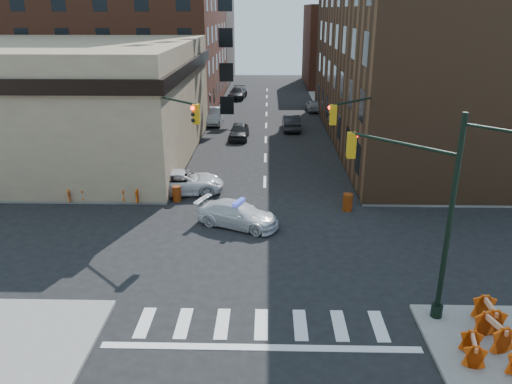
# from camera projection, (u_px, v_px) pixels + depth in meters

# --- Properties ---
(ground) EXTENTS (140.00, 140.00, 0.00)m
(ground) POSITION_uv_depth(u_px,v_px,m) (263.00, 246.00, 25.53)
(ground) COLOR black
(ground) RESTS_ON ground
(sidewalk_nw) EXTENTS (34.00, 54.50, 0.15)m
(sidewalk_nw) POSITION_uv_depth(u_px,v_px,m) (65.00, 115.00, 56.76)
(sidewalk_nw) COLOR gray
(sidewalk_nw) RESTS_ON ground
(sidewalk_ne) EXTENTS (34.00, 54.50, 0.15)m
(sidewalk_ne) POSITION_uv_depth(u_px,v_px,m) (472.00, 117.00, 55.70)
(sidewalk_ne) COLOR gray
(sidewalk_ne) RESTS_ON ground
(bank_building) EXTENTS (22.00, 22.00, 9.00)m
(bank_building) POSITION_uv_depth(u_px,v_px,m) (53.00, 101.00, 39.84)
(bank_building) COLOR tan
(bank_building) RESTS_ON ground
(apartment_block) EXTENTS (25.00, 25.00, 24.00)m
(apartment_block) POSITION_uv_depth(u_px,v_px,m) (112.00, 3.00, 59.33)
(apartment_block) COLOR #5A2D1C
(apartment_block) RESTS_ON ground
(commercial_row_ne) EXTENTS (14.00, 34.00, 14.00)m
(commercial_row_ne) POSITION_uv_depth(u_px,v_px,m) (414.00, 62.00, 43.92)
(commercial_row_ne) COLOR #533621
(commercial_row_ne) RESTS_ON ground
(filler_nw) EXTENTS (20.00, 18.00, 16.00)m
(filler_nw) POSITION_uv_depth(u_px,v_px,m) (170.00, 31.00, 81.30)
(filler_nw) COLOR brown
(filler_nw) RESTS_ON ground
(filler_ne) EXTENTS (16.00, 16.00, 12.00)m
(filler_ne) POSITION_uv_depth(u_px,v_px,m) (357.00, 46.00, 77.54)
(filler_ne) COLOR #5A2D1C
(filler_ne) RESTS_ON ground
(signal_pole_se) EXTENTS (5.40, 5.27, 8.00)m
(signal_pole_se) POSITION_uv_depth(u_px,v_px,m) (424.00, 202.00, 18.61)
(signal_pole_se) COLOR black
(signal_pole_se) RESTS_ON sidewalk_se
(signal_pole_nw) EXTENTS (3.58, 3.67, 8.00)m
(signal_pole_nw) POSITION_uv_depth(u_px,v_px,m) (165.00, 137.00, 29.17)
(signal_pole_nw) COLOR black
(signal_pole_nw) RESTS_ON sidewalk_nw
(signal_pole_ne) EXTENTS (3.67, 3.58, 8.00)m
(signal_pole_ne) POSITION_uv_depth(u_px,v_px,m) (365.00, 138.00, 28.92)
(signal_pole_ne) COLOR black
(signal_pole_ne) RESTS_ON sidewalk_ne
(tree_ne_near) EXTENTS (3.00, 3.00, 4.85)m
(tree_ne_near) POSITION_uv_depth(u_px,v_px,m) (343.00, 95.00, 48.54)
(tree_ne_near) COLOR black
(tree_ne_near) RESTS_ON sidewalk_ne
(tree_ne_far) EXTENTS (3.00, 3.00, 4.85)m
(tree_ne_far) POSITION_uv_depth(u_px,v_px,m) (333.00, 84.00, 56.05)
(tree_ne_far) COLOR black
(tree_ne_far) RESTS_ON sidewalk_ne
(police_car) EXTENTS (5.09, 3.61, 1.37)m
(police_car) POSITION_uv_depth(u_px,v_px,m) (238.00, 214.00, 27.63)
(police_car) COLOR silver
(police_car) RESTS_ON ground
(pickup) EXTENTS (5.77, 3.30, 1.52)m
(pickup) POSITION_uv_depth(u_px,v_px,m) (182.00, 182.00, 32.56)
(pickup) COLOR silver
(pickup) RESTS_ON ground
(parked_car_wnear) EXTENTS (1.83, 4.30, 1.45)m
(parked_car_wnear) POSITION_uv_depth(u_px,v_px,m) (239.00, 131.00, 46.25)
(parked_car_wnear) COLOR black
(parked_car_wnear) RESTS_ON ground
(parked_car_wfar) EXTENTS (1.77, 5.02, 1.65)m
(parked_car_wfar) POSITION_uv_depth(u_px,v_px,m) (214.00, 116.00, 52.37)
(parked_car_wfar) COLOR gray
(parked_car_wfar) RESTS_ON ground
(parked_car_wdeep) EXTENTS (2.62, 5.34, 1.49)m
(parked_car_wdeep) POSITION_uv_depth(u_px,v_px,m) (237.00, 93.00, 66.90)
(parked_car_wdeep) COLOR black
(parked_car_wdeep) RESTS_ON ground
(parked_car_enear) EXTENTS (1.70, 4.68, 1.53)m
(parked_car_enear) POSITION_uv_depth(u_px,v_px,m) (291.00, 122.00, 49.64)
(parked_car_enear) COLOR black
(parked_car_enear) RESTS_ON ground
(parked_car_efar) EXTENTS (1.70, 3.91, 1.31)m
(parked_car_efar) POSITION_uv_depth(u_px,v_px,m) (313.00, 106.00, 58.81)
(parked_car_efar) COLOR #92949A
(parked_car_efar) RESTS_ON ground
(pedestrian_a) EXTENTS (0.82, 0.77, 1.87)m
(pedestrian_a) POSITION_uv_depth(u_px,v_px,m) (159.00, 173.00, 33.30)
(pedestrian_a) COLOR black
(pedestrian_a) RESTS_ON sidewalk_nw
(pedestrian_b) EXTENTS (1.05, 0.88, 1.95)m
(pedestrian_b) POSITION_uv_depth(u_px,v_px,m) (62.00, 184.00, 31.06)
(pedestrian_b) COLOR black
(pedestrian_b) RESTS_ON sidewalk_nw
(pedestrian_c) EXTENTS (0.90, 0.99, 1.62)m
(pedestrian_c) POSITION_uv_depth(u_px,v_px,m) (62.00, 182.00, 31.96)
(pedestrian_c) COLOR #202430
(pedestrian_c) RESTS_ON sidewalk_nw
(barrel_road) EXTENTS (0.67, 0.67, 1.05)m
(barrel_road) POSITION_uv_depth(u_px,v_px,m) (348.00, 202.00, 29.81)
(barrel_road) COLOR #D36509
(barrel_road) RESTS_ON ground
(barrel_bank) EXTENTS (0.59, 0.59, 0.98)m
(barrel_bank) POSITION_uv_depth(u_px,v_px,m) (177.00, 194.00, 31.28)
(barrel_bank) COLOR #CB5F09
(barrel_bank) RESTS_ON ground
(barricade_se_a) EXTENTS (0.70, 1.34, 0.99)m
(barricade_se_a) POSITION_uv_depth(u_px,v_px,m) (489.00, 315.00, 18.61)
(barricade_se_a) COLOR red
(barricade_se_a) RESTS_ON sidewalk_se
(barricade_se_b) EXTENTS (0.98, 1.45, 0.99)m
(barricade_se_b) POSITION_uv_depth(u_px,v_px,m) (493.00, 333.00, 17.60)
(barricade_se_b) COLOR #E45A0A
(barricade_se_b) RESTS_ON sidewalk_se
(barricade_se_c) EXTENTS (0.80, 1.23, 0.85)m
(barricade_se_c) POSITION_uv_depth(u_px,v_px,m) (473.00, 350.00, 16.84)
(barricade_se_c) COLOR red
(barricade_se_c) RESTS_ON sidewalk_se
(barricade_nw_a) EXTENTS (1.24, 0.80, 0.86)m
(barricade_nw_a) POSITION_uv_depth(u_px,v_px,m) (132.00, 195.00, 30.86)
(barricade_nw_a) COLOR #E9480B
(barricade_nw_a) RESTS_ON sidewalk_nw
(barricade_nw_b) EXTENTS (1.18, 0.79, 0.81)m
(barricade_nw_b) POSITION_uv_depth(u_px,v_px,m) (76.00, 195.00, 30.95)
(barricade_nw_b) COLOR #CA5609
(barricade_nw_b) RESTS_ON sidewalk_nw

